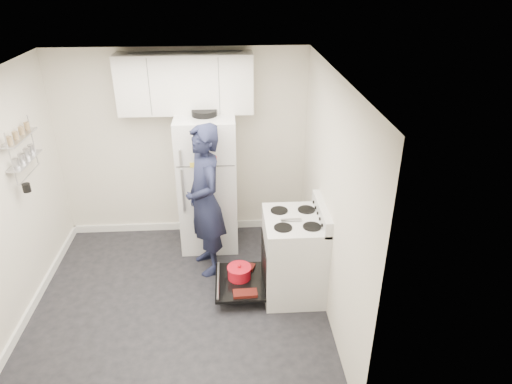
{
  "coord_description": "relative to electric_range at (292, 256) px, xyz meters",
  "views": [
    {
      "loc": [
        0.6,
        -4.0,
        3.39
      ],
      "look_at": [
        0.89,
        0.61,
        1.05
      ],
      "focal_mm": 32.0,
      "sensor_mm": 36.0,
      "label": 1
    }
  ],
  "objects": [
    {
      "name": "room",
      "position": [
        -1.29,
        -0.12,
        0.74
      ],
      "size": [
        3.21,
        3.21,
        2.51
      ],
      "color": "black",
      "rests_on": "ground"
    },
    {
      "name": "electric_range",
      "position": [
        0.0,
        0.0,
        0.0
      ],
      "size": [
        0.66,
        0.76,
        1.1
      ],
      "color": "silver",
      "rests_on": "ground"
    },
    {
      "name": "upper_cabinets",
      "position": [
        -1.16,
        1.28,
        1.63
      ],
      "size": [
        1.6,
        0.33,
        0.7
      ],
      "primitive_type": "cube",
      "color": "silver",
      "rests_on": "room"
    },
    {
      "name": "wall_shelf_rack",
      "position": [
        -2.78,
        0.34,
        1.21
      ],
      "size": [
        0.14,
        0.6,
        0.61
      ],
      "color": "#B2B2B7",
      "rests_on": "room"
    },
    {
      "name": "open_oven_door",
      "position": [
        -0.59,
        0.02,
        -0.28
      ],
      "size": [
        0.55,
        0.7,
        0.22
      ],
      "color": "black",
      "rests_on": "ground"
    },
    {
      "name": "refrigerator",
      "position": [
        -0.95,
        1.1,
        0.42
      ],
      "size": [
        0.72,
        0.74,
        1.83
      ],
      "color": "silver",
      "rests_on": "ground"
    },
    {
      "name": "person",
      "position": [
        -0.96,
        0.52,
        0.45
      ],
      "size": [
        0.64,
        0.78,
        1.84
      ],
      "primitive_type": "imported",
      "rotation": [
        0.0,
        0.0,
        -1.23
      ],
      "color": "#171A33",
      "rests_on": "ground"
    }
  ]
}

